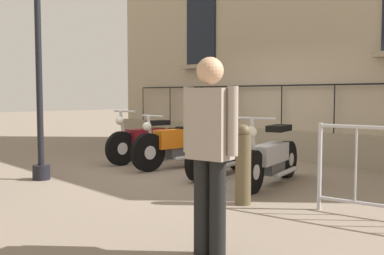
{
  "coord_description": "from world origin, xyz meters",
  "views": [
    {
      "loc": [
        5.67,
        5.96,
        1.39
      ],
      "look_at": [
        0.24,
        0.0,
        0.8
      ],
      "focal_mm": 42.66,
      "sensor_mm": 36.0,
      "label": 1
    }
  ],
  "objects": [
    {
      "name": "motorcycle_white",
      "position": [
        0.09,
        0.51,
        0.43
      ],
      "size": [
        1.98,
        0.78,
        0.93
      ],
      "color": "black",
      "rests_on": "ground_plane"
    },
    {
      "name": "bollard",
      "position": [
        1.37,
        2.19,
        0.51
      ],
      "size": [
        0.2,
        0.2,
        1.01
      ],
      "color": "brown",
      "rests_on": "ground_plane"
    },
    {
      "name": "motorcycle_silver",
      "position": [
        0.1,
        1.64,
        0.4
      ],
      "size": [
        2.03,
        0.84,
        1.07
      ],
      "color": "black",
      "rests_on": "ground_plane"
    },
    {
      "name": "pedestrian_walking",
      "position": [
        2.99,
        3.24,
        0.96
      ],
      "size": [
        0.29,
        0.52,
        1.7
      ],
      "color": "black",
      "rests_on": "ground_plane"
    },
    {
      "name": "motorcycle_orange",
      "position": [
        0.12,
        -0.56,
        0.43
      ],
      "size": [
        2.04,
        0.59,
        1.02
      ],
      "color": "black",
      "rests_on": "ground_plane"
    },
    {
      "name": "building_facade",
      "position": [
        -2.77,
        0.0,
        2.98
      ],
      "size": [
        0.82,
        11.97,
        6.14
      ],
      "color": "tan",
      "rests_on": "ground_plane"
    },
    {
      "name": "lamppost",
      "position": [
        2.54,
        -1.13,
        2.65
      ],
      "size": [
        0.28,
        0.98,
        3.93
      ],
      "color": "black",
      "rests_on": "ground_plane"
    },
    {
      "name": "motorcycle_maroon",
      "position": [
        0.09,
        -1.53,
        0.43
      ],
      "size": [
        2.04,
        0.66,
        1.08
      ],
      "color": "black",
      "rests_on": "ground_plane"
    },
    {
      "name": "ground_plane",
      "position": [
        0.0,
        0.0,
        0.0
      ],
      "size": [
        60.0,
        60.0,
        0.0
      ],
      "primitive_type": "plane",
      "color": "gray"
    }
  ]
}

